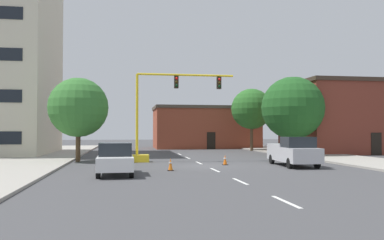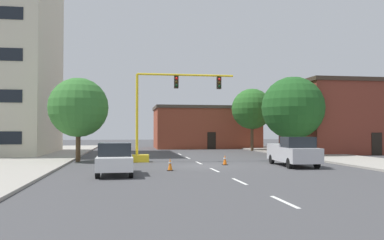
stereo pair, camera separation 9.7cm
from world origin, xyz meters
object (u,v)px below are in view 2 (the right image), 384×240
at_px(sedan_white_near_left, 115,158).
at_px(traffic_cone_roadside_a, 225,160).
at_px(tree_left_near, 78,108).
at_px(pickup_truck_silver, 293,152).
at_px(tree_right_mid, 293,108).
at_px(traffic_signal_gantry, 151,133).
at_px(tree_right_far, 252,109).
at_px(traffic_cone_roadside_b, 170,165).

relative_size(sedan_white_near_left, traffic_cone_roadside_a, 6.30).
distance_m(tree_left_near, pickup_truck_silver, 16.41).
bearing_deg(tree_right_mid, traffic_signal_gantry, -159.83).
distance_m(sedan_white_near_left, traffic_cone_roadside_a, 8.99).
relative_size(traffic_signal_gantry, tree_left_near, 1.31).
relative_size(tree_left_near, sedan_white_near_left, 1.43).
xyz_separation_m(tree_right_mid, pickup_truck_silver, (-4.43, -10.33, -3.58)).
relative_size(tree_right_mid, traffic_cone_roadside_a, 10.45).
height_order(traffic_signal_gantry, tree_left_near, traffic_signal_gantry).
height_order(tree_left_near, tree_right_far, tree_right_far).
height_order(tree_right_far, sedan_white_near_left, tree_right_far).
height_order(traffic_signal_gantry, traffic_cone_roadside_b, traffic_signal_gantry).
bearing_deg(pickup_truck_silver, traffic_cone_roadside_a, 159.77).
distance_m(tree_right_mid, traffic_cone_roadside_a, 13.07).
height_order(tree_left_near, pickup_truck_silver, tree_left_near).
height_order(tree_left_near, traffic_cone_roadside_b, tree_left_near).
relative_size(traffic_signal_gantry, sedan_white_near_left, 1.87).
height_order(traffic_cone_roadside_a, traffic_cone_roadside_b, traffic_cone_roadside_b).
bearing_deg(pickup_truck_silver, traffic_signal_gantry, 150.38).
relative_size(pickup_truck_silver, sedan_white_near_left, 1.21).
distance_m(pickup_truck_silver, traffic_cone_roadside_b, 8.73).
relative_size(tree_right_far, pickup_truck_silver, 1.34).
bearing_deg(tree_left_near, sedan_white_near_left, -72.43).
distance_m(traffic_signal_gantry, sedan_white_near_left, 9.21).
bearing_deg(traffic_cone_roadside_a, sedan_white_near_left, -145.39).
bearing_deg(traffic_cone_roadside_a, traffic_cone_roadside_b, -141.25).
xyz_separation_m(tree_right_mid, tree_right_far, (-0.90, 9.90, 0.41)).
relative_size(tree_right_mid, tree_right_far, 1.02).
bearing_deg(pickup_truck_silver, tree_right_mid, 66.78).
bearing_deg(traffic_cone_roadside_b, sedan_white_near_left, -151.51).
distance_m(tree_left_near, tree_right_far, 23.08).
xyz_separation_m(sedan_white_near_left, traffic_cone_roadside_b, (3.20, 1.74, -0.52)).
height_order(traffic_signal_gantry, tree_right_mid, tree_right_mid).
relative_size(tree_right_far, traffic_cone_roadside_a, 10.27).
height_order(sedan_white_near_left, traffic_cone_roadside_a, sedan_white_near_left).
xyz_separation_m(tree_right_mid, traffic_cone_roadside_b, (-12.96, -12.09, -4.18)).
bearing_deg(traffic_cone_roadside_b, tree_right_far, 61.25).
distance_m(tree_right_mid, traffic_cone_roadside_b, 18.21).
bearing_deg(tree_right_mid, pickup_truck_silver, -113.22).
bearing_deg(pickup_truck_silver, tree_right_far, 80.09).
height_order(tree_left_near, sedan_white_near_left, tree_left_near).
xyz_separation_m(tree_right_mid, sedan_white_near_left, (-16.16, -13.83, -3.66)).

